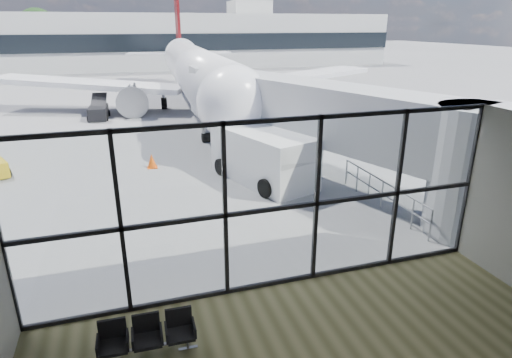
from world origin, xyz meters
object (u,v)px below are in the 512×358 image
service_van (265,156)px  belt_loader (99,111)px  airliner (195,71)px  seating_row (147,333)px

service_van → belt_loader: service_van is taller
airliner → belt_loader: bearing=-154.2°
service_van → belt_loader: size_ratio=1.56×
airliner → belt_loader: size_ratio=10.37×
seating_row → service_van: 10.84m
airliner → service_van: 19.40m
airliner → service_van: bearing=-87.9°
seating_row → airliner: 29.27m
airliner → belt_loader: (-7.76, -3.20, -2.35)m
seating_row → belt_loader: belt_loader is taller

